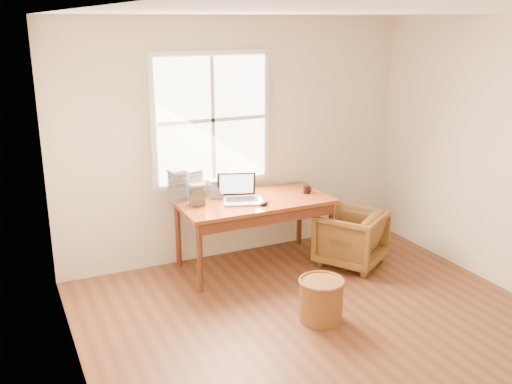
{
  "coord_description": "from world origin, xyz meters",
  "views": [
    {
      "loc": [
        -2.41,
        -3.35,
        2.55
      ],
      "look_at": [
        -0.05,
        1.65,
        0.88
      ],
      "focal_mm": 40.0,
      "sensor_mm": 36.0,
      "label": 1
    }
  ],
  "objects_px": {
    "wicker_stool": "(321,301)",
    "cd_stack_a": "(194,183)",
    "laptop": "(243,190)",
    "armchair": "(351,238)",
    "desk": "(254,201)",
    "coffee_mug": "(307,189)"
  },
  "relations": [
    {
      "from": "cd_stack_a",
      "to": "coffee_mug",
      "type": "bearing_deg",
      "value": -18.77
    },
    {
      "from": "wicker_stool",
      "to": "coffee_mug",
      "type": "height_order",
      "value": "coffee_mug"
    },
    {
      "from": "armchair",
      "to": "cd_stack_a",
      "type": "relative_size",
      "value": 2.21
    },
    {
      "from": "armchair",
      "to": "cd_stack_a",
      "type": "xyz_separation_m",
      "value": [
        -1.5,
        0.75,
        0.6
      ]
    },
    {
      "from": "desk",
      "to": "armchair",
      "type": "height_order",
      "value": "desk"
    },
    {
      "from": "wicker_stool",
      "to": "cd_stack_a",
      "type": "relative_size",
      "value": 1.26
    },
    {
      "from": "laptop",
      "to": "cd_stack_a",
      "type": "distance_m",
      "value": 0.56
    },
    {
      "from": "desk",
      "to": "wicker_stool",
      "type": "xyz_separation_m",
      "value": [
        0.03,
        -1.32,
        -0.54
      ]
    },
    {
      "from": "desk",
      "to": "wicker_stool",
      "type": "height_order",
      "value": "desk"
    },
    {
      "from": "cd_stack_a",
      "to": "laptop",
      "type": "bearing_deg",
      "value": -45.2
    },
    {
      "from": "armchair",
      "to": "wicker_stool",
      "type": "height_order",
      "value": "armchair"
    },
    {
      "from": "cd_stack_a",
      "to": "armchair",
      "type": "bearing_deg",
      "value": -26.45
    },
    {
      "from": "wicker_stool",
      "to": "coffee_mug",
      "type": "relative_size",
      "value": 4.45
    },
    {
      "from": "laptop",
      "to": "coffee_mug",
      "type": "xyz_separation_m",
      "value": [
        0.76,
        0.01,
        -0.09
      ]
    },
    {
      "from": "armchair",
      "to": "coffee_mug",
      "type": "height_order",
      "value": "coffee_mug"
    },
    {
      "from": "wicker_stool",
      "to": "cd_stack_a",
      "type": "xyz_separation_m",
      "value": [
        -0.57,
        1.67,
        0.71
      ]
    },
    {
      "from": "wicker_stool",
      "to": "laptop",
      "type": "height_order",
      "value": "laptop"
    },
    {
      "from": "wicker_stool",
      "to": "cd_stack_a",
      "type": "bearing_deg",
      "value": 108.93
    },
    {
      "from": "desk",
      "to": "laptop",
      "type": "xyz_separation_m",
      "value": [
        -0.15,
        -0.04,
        0.15
      ]
    },
    {
      "from": "laptop",
      "to": "cd_stack_a",
      "type": "relative_size",
      "value": 1.24
    },
    {
      "from": "armchair",
      "to": "cd_stack_a",
      "type": "distance_m",
      "value": 1.78
    },
    {
      "from": "desk",
      "to": "armchair",
      "type": "bearing_deg",
      "value": -22.29
    }
  ]
}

